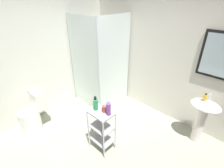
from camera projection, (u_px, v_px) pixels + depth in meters
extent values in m
cube|color=#979A84|center=(98.00, 163.00, 2.56)|extent=(4.20, 4.20, 0.02)
cube|color=silver|center=(167.00, 57.00, 3.14)|extent=(4.20, 0.10, 2.50)
cube|color=black|center=(220.00, 56.00, 2.46)|extent=(0.56, 0.03, 0.72)
cube|color=silver|center=(220.00, 56.00, 2.45)|extent=(0.48, 0.01, 0.64)
cube|color=silver|center=(29.00, 59.00, 3.08)|extent=(0.10, 4.20, 2.50)
cube|color=white|center=(101.00, 96.00, 4.16)|extent=(0.90, 0.90, 0.10)
cube|color=silver|center=(84.00, 64.00, 3.40)|extent=(0.90, 0.02, 1.90)
cube|color=silver|center=(115.00, 63.00, 3.41)|extent=(0.02, 0.90, 1.90)
cylinder|color=silver|center=(99.00, 70.00, 3.13)|extent=(0.04, 0.04, 1.90)
cylinder|color=silver|center=(101.00, 94.00, 4.14)|extent=(0.08, 0.08, 0.00)
cylinder|color=white|center=(199.00, 125.00, 2.81)|extent=(0.15, 0.15, 0.68)
ellipsoid|color=white|center=(205.00, 106.00, 2.62)|extent=(0.46, 0.37, 0.13)
cylinder|color=silver|center=(210.00, 97.00, 2.64)|extent=(0.03, 0.03, 0.10)
cylinder|color=white|center=(31.00, 121.00, 3.12)|extent=(0.37, 0.37, 0.40)
torus|color=white|center=(28.00, 112.00, 3.01)|extent=(0.37, 0.37, 0.04)
cube|color=white|center=(37.00, 99.00, 3.07)|extent=(0.35, 0.17, 0.36)
cylinder|color=silver|center=(88.00, 130.00, 2.67)|extent=(0.02, 0.02, 0.74)
cylinder|color=silver|center=(104.00, 141.00, 2.46)|extent=(0.02, 0.02, 0.74)
cylinder|color=silver|center=(100.00, 122.00, 2.84)|extent=(0.02, 0.02, 0.74)
cylinder|color=silver|center=(115.00, 132.00, 2.62)|extent=(0.02, 0.02, 0.74)
cube|color=#99999E|center=(102.00, 139.00, 2.74)|extent=(0.36, 0.26, 0.02)
cube|color=#99999E|center=(102.00, 127.00, 2.61)|extent=(0.36, 0.26, 0.02)
cube|color=#99999E|center=(101.00, 113.00, 2.48)|extent=(0.36, 0.26, 0.02)
cylinder|color=gold|center=(205.00, 98.00, 2.60)|extent=(0.06, 0.06, 0.11)
cylinder|color=black|center=(206.00, 94.00, 2.57)|extent=(0.03, 0.03, 0.02)
cylinder|color=#2C9C58|center=(96.00, 104.00, 2.50)|extent=(0.07, 0.07, 0.18)
cylinder|color=black|center=(95.00, 98.00, 2.45)|extent=(0.04, 0.04, 0.05)
cylinder|color=purple|center=(108.00, 109.00, 2.39)|extent=(0.07, 0.07, 0.20)
cylinder|color=silver|center=(108.00, 102.00, 2.33)|extent=(0.04, 0.04, 0.05)
cylinder|color=#B24742|center=(104.00, 109.00, 2.47)|extent=(0.07, 0.07, 0.10)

